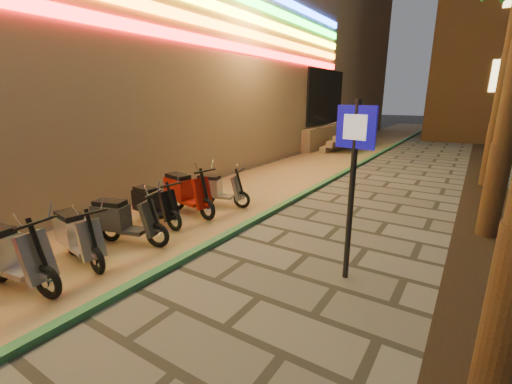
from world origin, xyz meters
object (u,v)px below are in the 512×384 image
Objects in this scene: scooter_10 at (217,189)px; scooter_8 at (153,204)px; scooter_7 at (122,220)px; scooter_9 at (185,192)px; pedestrian_sign at (353,168)px; scooter_5 at (8,255)px; scooter_6 at (77,235)px.

scooter_8 is at bearing -114.35° from scooter_10.
scooter_7 is 2.06m from scooter_9.
scooter_7 is at bearing -103.45° from scooter_10.
pedestrian_sign reaches higher than scooter_8.
scooter_9 is (-0.30, 2.04, 0.05)m from scooter_7.
scooter_10 is at bearing 167.59° from pedestrian_sign.
pedestrian_sign is at bearing 26.93° from scooter_5.
scooter_7 is at bearing -153.71° from pedestrian_sign.
scooter_6 is 1.99m from scooter_8.
scooter_6 reaches higher than scooter_10.
scooter_7 reaches higher than scooter_10.
scooter_9 reaches higher than scooter_8.
pedestrian_sign is 4.70m from scooter_9.
pedestrian_sign is 5.29m from scooter_5.
scooter_5 is 1.05m from scooter_6.
scooter_5 is at bearing -81.09° from scooter_6.
scooter_6 is 2.95m from scooter_9.
scooter_6 is at bearing -75.90° from scooter_8.
pedestrian_sign reaches higher than scooter_7.
scooter_10 is at bearing 72.72° from scooter_7.
scooter_6 reaches higher than scooter_8.
scooter_5 is 1.16× the size of scooter_10.
scooter_7 reaches higher than scooter_6.
scooter_10 is at bearing 98.38° from scooter_6.
scooter_5 is 1.95m from scooter_7.
scooter_8 is 1.89m from scooter_10.
scooter_6 is 1.02× the size of scooter_8.
scooter_6 is 1.05× the size of scooter_10.
pedestrian_sign is at bearing -3.04° from scooter_9.
scooter_8 is (-0.36, 1.06, -0.02)m from scooter_7.
scooter_5 reaches higher than scooter_10.
scooter_9 is at bearing 84.73° from scooter_5.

